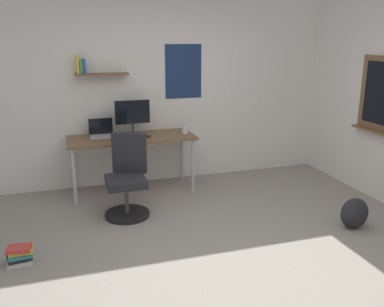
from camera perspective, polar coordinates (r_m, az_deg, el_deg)
ground_plane at (r=4.06m, az=4.67°, el=-14.20°), size 5.20×5.20×0.00m
wall_back at (r=5.90m, az=-4.08°, el=8.74°), size 5.00×0.30×2.60m
desk at (r=5.52m, az=-8.29°, el=1.59°), size 1.65×0.65×0.75m
office_chair at (r=4.88m, az=-8.88°, el=-3.76°), size 0.54×0.56×0.95m
laptop at (r=5.60m, az=-12.34°, el=2.89°), size 0.31×0.21×0.23m
monitor_primary at (r=5.56m, az=-8.18°, el=5.27°), size 0.46×0.17×0.46m
keyboard at (r=5.41m, az=-9.04°, el=2.14°), size 0.37×0.13×0.02m
computer_mouse at (r=5.46m, az=-6.14°, el=2.43°), size 0.10×0.06×0.03m
coffee_mug at (r=5.62m, az=-0.96°, el=3.22°), size 0.08×0.08×0.09m
backpack at (r=4.89m, az=21.41°, el=-7.65°), size 0.32×0.22×0.34m
book_stack_on_floor at (r=4.25m, az=-22.55°, el=-12.73°), size 0.25×0.20×0.17m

